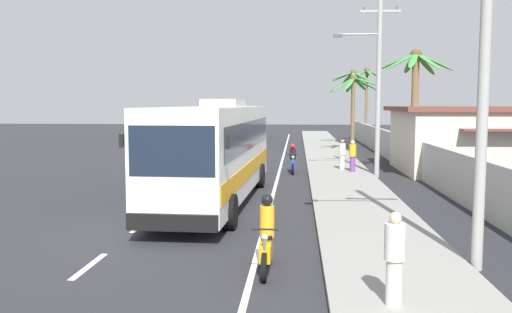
{
  "coord_description": "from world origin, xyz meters",
  "views": [
    {
      "loc": [
        4.62,
        -14.91,
        3.62
      ],
      "look_at": [
        3.13,
        4.87,
        1.7
      ],
      "focal_mm": 38.47,
      "sensor_mm": 36.0,
      "label": 1
    }
  ],
  "objects_px": {
    "motorcycle_beside_bus": "(267,240)",
    "pedestrian_near_kerb": "(342,154)",
    "coach_bus_far_lane": "(230,120)",
    "palm_fourth": "(415,88)",
    "pedestrian_midwalk": "(353,155)",
    "palm_third": "(366,88)",
    "utility_pole_nearest": "(482,19)",
    "palm_second": "(353,92)",
    "palm_nearest": "(353,92)",
    "utility_pole_mid": "(377,74)",
    "motorcycle_trailing": "(293,161)",
    "coach_bus_foreground": "(217,149)",
    "pedestrian_far_walk": "(395,257)"
  },
  "relations": [
    {
      "from": "motorcycle_beside_bus",
      "to": "pedestrian_near_kerb",
      "type": "xyz_separation_m",
      "value": [
        3.03,
        17.5,
        0.3
      ]
    },
    {
      "from": "coach_bus_far_lane",
      "to": "palm_fourth",
      "type": "relative_size",
      "value": 1.67
    },
    {
      "from": "coach_bus_far_lane",
      "to": "pedestrian_midwalk",
      "type": "bearing_deg",
      "value": -69.07
    },
    {
      "from": "pedestrian_near_kerb",
      "to": "palm_third",
      "type": "xyz_separation_m",
      "value": [
        3.91,
        22.02,
        4.1
      ]
    },
    {
      "from": "coach_bus_far_lane",
      "to": "palm_fourth",
      "type": "xyz_separation_m",
      "value": [
        12.34,
        -24.03,
        2.39
      ]
    },
    {
      "from": "utility_pole_nearest",
      "to": "motorcycle_beside_bus",
      "type": "bearing_deg",
      "value": -174.52
    },
    {
      "from": "utility_pole_nearest",
      "to": "palm_second",
      "type": "bearing_deg",
      "value": 89.62
    },
    {
      "from": "motorcycle_beside_bus",
      "to": "palm_nearest",
      "type": "relative_size",
      "value": 0.3
    },
    {
      "from": "pedestrian_midwalk",
      "to": "palm_fourth",
      "type": "xyz_separation_m",
      "value": [
        3.08,
        0.17,
        3.44
      ]
    },
    {
      "from": "palm_second",
      "to": "palm_third",
      "type": "height_order",
      "value": "palm_third"
    },
    {
      "from": "coach_bus_far_lane",
      "to": "utility_pole_mid",
      "type": "bearing_deg",
      "value": -67.94
    },
    {
      "from": "pedestrian_near_kerb",
      "to": "pedestrian_midwalk",
      "type": "height_order",
      "value": "pedestrian_midwalk"
    },
    {
      "from": "motorcycle_trailing",
      "to": "palm_third",
      "type": "distance_m",
      "value": 24.01
    },
    {
      "from": "motorcycle_beside_bus",
      "to": "palm_fourth",
      "type": "distance_m",
      "value": 18.4
    },
    {
      "from": "motorcycle_beside_bus",
      "to": "utility_pole_mid",
      "type": "xyz_separation_m",
      "value": [
        4.48,
        15.49,
        4.39
      ]
    },
    {
      "from": "motorcycle_beside_bus",
      "to": "palm_fourth",
      "type": "xyz_separation_m",
      "value": [
        6.56,
        16.78,
        3.74
      ]
    },
    {
      "from": "motorcycle_trailing",
      "to": "palm_second",
      "type": "height_order",
      "value": "palm_second"
    },
    {
      "from": "coach_bus_foreground",
      "to": "pedestrian_far_walk",
      "type": "height_order",
      "value": "coach_bus_foreground"
    },
    {
      "from": "pedestrian_far_walk",
      "to": "palm_third",
      "type": "bearing_deg",
      "value": 2.55
    },
    {
      "from": "palm_second",
      "to": "palm_third",
      "type": "xyz_separation_m",
      "value": [
        2.26,
        10.86,
        0.65
      ]
    },
    {
      "from": "coach_bus_far_lane",
      "to": "palm_second",
      "type": "bearing_deg",
      "value": -49.28
    },
    {
      "from": "motorcycle_beside_bus",
      "to": "utility_pole_mid",
      "type": "distance_m",
      "value": 16.71
    },
    {
      "from": "pedestrian_near_kerb",
      "to": "palm_second",
      "type": "relative_size",
      "value": 0.28
    },
    {
      "from": "pedestrian_midwalk",
      "to": "palm_third",
      "type": "height_order",
      "value": "palm_third"
    },
    {
      "from": "utility_pole_mid",
      "to": "pedestrian_midwalk",
      "type": "bearing_deg",
      "value": 132.04
    },
    {
      "from": "motorcycle_trailing",
      "to": "pedestrian_far_walk",
      "type": "relative_size",
      "value": 1.2
    },
    {
      "from": "motorcycle_trailing",
      "to": "pedestrian_near_kerb",
      "type": "relative_size",
      "value": 1.23
    },
    {
      "from": "coach_bus_foreground",
      "to": "coach_bus_far_lane",
      "type": "distance_m",
      "value": 32.77
    },
    {
      "from": "palm_nearest",
      "to": "palm_third",
      "type": "xyz_separation_m",
      "value": [
        1.67,
        4.52,
        0.53
      ]
    },
    {
      "from": "coach_bus_far_lane",
      "to": "utility_pole_mid",
      "type": "height_order",
      "value": "utility_pole_mid"
    },
    {
      "from": "pedestrian_midwalk",
      "to": "palm_second",
      "type": "distance_m",
      "value": 12.59
    },
    {
      "from": "palm_nearest",
      "to": "coach_bus_foreground",
      "type": "bearing_deg",
      "value": -105.75
    },
    {
      "from": "coach_bus_foreground",
      "to": "palm_fourth",
      "type": "height_order",
      "value": "palm_fourth"
    },
    {
      "from": "coach_bus_foreground",
      "to": "palm_third",
      "type": "bearing_deg",
      "value": 73.59
    },
    {
      "from": "coach_bus_foreground",
      "to": "motorcycle_trailing",
      "type": "xyz_separation_m",
      "value": [
        2.7,
        8.63,
        -1.34
      ]
    },
    {
      "from": "pedestrian_far_walk",
      "to": "utility_pole_nearest",
      "type": "xyz_separation_m",
      "value": [
        2.16,
        2.66,
        4.4
      ]
    },
    {
      "from": "palm_fourth",
      "to": "palm_nearest",
      "type": "bearing_deg",
      "value": 94.05
    },
    {
      "from": "pedestrian_midwalk",
      "to": "pedestrian_far_walk",
      "type": "xyz_separation_m",
      "value": [
        -1.15,
        -18.83,
        0.01
      ]
    },
    {
      "from": "pedestrian_far_walk",
      "to": "palm_third",
      "type": "height_order",
      "value": "palm_third"
    },
    {
      "from": "motorcycle_beside_bus",
      "to": "palm_fourth",
      "type": "height_order",
      "value": "palm_fourth"
    },
    {
      "from": "utility_pole_mid",
      "to": "palm_third",
      "type": "distance_m",
      "value": 24.15
    },
    {
      "from": "palm_second",
      "to": "pedestrian_near_kerb",
      "type": "bearing_deg",
      "value": -98.42
    },
    {
      "from": "motorcycle_trailing",
      "to": "pedestrian_near_kerb",
      "type": "distance_m",
      "value": 2.71
    },
    {
      "from": "coach_bus_far_lane",
      "to": "palm_second",
      "type": "xyz_separation_m",
      "value": [
        10.45,
        -12.15,
        2.39
      ]
    },
    {
      "from": "palm_second",
      "to": "utility_pole_mid",
      "type": "bearing_deg",
      "value": -90.86
    },
    {
      "from": "utility_pole_nearest",
      "to": "palm_fourth",
      "type": "bearing_deg",
      "value": 82.78
    },
    {
      "from": "pedestrian_near_kerb",
      "to": "palm_nearest",
      "type": "bearing_deg",
      "value": -114.82
    },
    {
      "from": "pedestrian_near_kerb",
      "to": "utility_pole_mid",
      "type": "bearing_deg",
      "value": 108.4
    },
    {
      "from": "coach_bus_foreground",
      "to": "pedestrian_far_walk",
      "type": "relative_size",
      "value": 7.66
    },
    {
      "from": "motorcycle_trailing",
      "to": "palm_nearest",
      "type": "xyz_separation_m",
      "value": [
        4.85,
        18.15,
        3.91
      ]
    }
  ]
}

